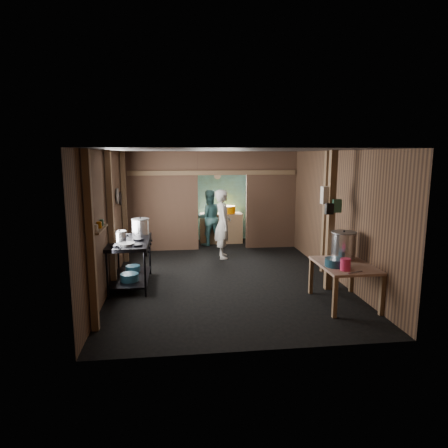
{
  "coord_description": "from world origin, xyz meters",
  "views": [
    {
      "loc": [
        -0.99,
        -8.18,
        2.52
      ],
      "look_at": [
        0.0,
        -0.2,
        1.1
      ],
      "focal_mm": 31.63,
      "sensor_mm": 36.0,
      "label": 1
    }
  ],
  "objects": [
    {
      "name": "floor",
      "position": [
        0.0,
        0.0,
        0.0
      ],
      "size": [
        4.5,
        7.0,
        0.0
      ],
      "primitive_type": "cube",
      "color": "black",
      "rests_on": "ground"
    },
    {
      "name": "ceiling",
      "position": [
        0.0,
        0.0,
        2.6
      ],
      "size": [
        4.5,
        7.0,
        0.0
      ],
      "primitive_type": "cube",
      "color": "#262423",
      "rests_on": "ground"
    },
    {
      "name": "wall_back",
      "position": [
        0.0,
        3.5,
        1.3
      ],
      "size": [
        4.5,
        0.0,
        2.6
      ],
      "primitive_type": "cube",
      "color": "brown",
      "rests_on": "ground"
    },
    {
      "name": "wall_front",
      "position": [
        0.0,
        -3.5,
        1.3
      ],
      "size": [
        4.5,
        0.0,
        2.6
      ],
      "primitive_type": "cube",
      "color": "brown",
      "rests_on": "ground"
    },
    {
      "name": "wall_left",
      "position": [
        -2.25,
        0.0,
        1.3
      ],
      "size": [
        0.0,
        7.0,
        2.6
      ],
      "primitive_type": "cube",
      "color": "brown",
      "rests_on": "ground"
    },
    {
      "name": "wall_right",
      "position": [
        2.25,
        0.0,
        1.3
      ],
      "size": [
        0.0,
        7.0,
        2.6
      ],
      "primitive_type": "cube",
      "color": "brown",
      "rests_on": "ground"
    },
    {
      "name": "partition_left",
      "position": [
        -1.32,
        2.2,
        1.3
      ],
      "size": [
        1.85,
        0.1,
        2.6
      ],
      "primitive_type": "cube",
      "color": "brown",
      "rests_on": "floor"
    },
    {
      "name": "partition_right",
      "position": [
        1.57,
        2.2,
        1.3
      ],
      "size": [
        1.35,
        0.1,
        2.6
      ],
      "primitive_type": "cube",
      "color": "brown",
      "rests_on": "floor"
    },
    {
      "name": "partition_header",
      "position": [
        0.25,
        2.2,
        2.3
      ],
      "size": [
        1.3,
        0.1,
        0.6
      ],
      "primitive_type": "cube",
      "color": "brown",
      "rests_on": "wall_back"
    },
    {
      "name": "turquoise_panel",
      "position": [
        0.0,
        3.44,
        1.25
      ],
      "size": [
        4.4,
        0.06,
        2.5
      ],
      "primitive_type": "cube",
      "color": "#6CC5C5",
      "rests_on": "wall_back"
    },
    {
      "name": "back_counter",
      "position": [
        0.3,
        2.95,
        0.42
      ],
      "size": [
        1.2,
        0.5,
        0.85
      ],
      "primitive_type": "cube",
      "color": "brown",
      "rests_on": "floor"
    },
    {
      "name": "wall_clock",
      "position": [
        0.25,
        3.4,
        1.9
      ],
      "size": [
        0.2,
        0.03,
        0.2
      ],
      "primitive_type": "cylinder",
      "rotation": [
        1.57,
        0.0,
        0.0
      ],
      "color": "silver",
      "rests_on": "wall_back"
    },
    {
      "name": "post_left_a",
      "position": [
        -2.18,
        -2.6,
        1.3
      ],
      "size": [
        0.1,
        0.12,
        2.6
      ],
      "primitive_type": "cube",
      "color": "brown",
      "rests_on": "floor"
    },
    {
      "name": "post_left_b",
      "position": [
        -2.18,
        -0.8,
        1.3
      ],
      "size": [
        0.1,
        0.12,
        2.6
      ],
      "primitive_type": "cube",
      "color": "brown",
      "rests_on": "floor"
    },
    {
      "name": "post_left_c",
      "position": [
        -2.18,
        1.2,
        1.3
      ],
      "size": [
        0.1,
        0.12,
        2.6
      ],
      "primitive_type": "cube",
      "color": "brown",
      "rests_on": "floor"
    },
    {
      "name": "post_right",
      "position": [
        2.18,
        -0.2,
        1.3
      ],
      "size": [
        0.1,
        0.12,
        2.6
      ],
      "primitive_type": "cube",
      "color": "brown",
      "rests_on": "floor"
    },
    {
      "name": "post_free",
      "position": [
        1.85,
        -1.3,
        1.3
      ],
      "size": [
        0.12,
        0.12,
        2.6
      ],
      "primitive_type": "cube",
      "color": "brown",
      "rests_on": "floor"
    },
    {
      "name": "cross_beam",
      "position": [
        0.0,
        2.15,
        2.05
      ],
      "size": [
        4.4,
        0.12,
        0.12
      ],
      "primitive_type": "cube",
      "color": "brown",
      "rests_on": "wall_left"
    },
    {
      "name": "pan_lid_big",
      "position": [
        -2.21,
        0.4,
        1.65
      ],
      "size": [
        0.03,
        0.34,
        0.34
      ],
      "primitive_type": "cylinder",
      "rotation": [
        0.0,
        1.57,
        0.0
      ],
      "color": "slate",
      "rests_on": "wall_left"
    },
    {
      "name": "pan_lid_small",
      "position": [
        -2.21,
        0.8,
        1.55
      ],
      "size": [
        0.03,
        0.3,
        0.3
      ],
      "primitive_type": "cylinder",
      "rotation": [
        0.0,
        1.57,
        0.0
      ],
      "color": "black",
      "rests_on": "wall_left"
    },
    {
      "name": "wall_shelf",
      "position": [
        -2.15,
        -2.1,
        1.4
      ],
      "size": [
        0.14,
        0.8,
        0.03
      ],
      "primitive_type": "cube",
      "color": "brown",
      "rests_on": "wall_left"
    },
    {
      "name": "jar_white",
      "position": [
        -2.15,
        -2.35,
        1.47
      ],
      "size": [
        0.07,
        0.07,
        0.1
      ],
      "primitive_type": "cylinder",
      "color": "silver",
      "rests_on": "wall_shelf"
    },
    {
      "name": "jar_yellow",
      "position": [
        -2.15,
        -2.1,
        1.47
      ],
      "size": [
        0.08,
        0.08,
        0.1
      ],
      "primitive_type": "cylinder",
      "color": "#C56A00",
      "rests_on": "wall_shelf"
    },
    {
      "name": "jar_green",
      "position": [
        -2.15,
        -1.88,
        1.47
      ],
      "size": [
        0.06,
        0.06,
        0.1
      ],
      "primitive_type": "cylinder",
      "color": "#316248",
      "rests_on": "wall_shelf"
    },
    {
      "name": "bag_white",
      "position": [
        1.8,
        -1.22,
        1.78
      ],
      "size": [
        0.22,
        0.15,
        0.32
      ],
      "primitive_type": "cube",
      "color": "silver",
      "rests_on": "post_free"
    },
    {
      "name": "bag_green",
      "position": [
        1.92,
        -1.36,
        1.6
      ],
      "size": [
        0.16,
        0.12,
        0.24
      ],
      "primitive_type": "cube",
      "color": "#316248",
      "rests_on": "post_free"
    },
    {
      "name": "bag_black",
      "position": [
        1.78,
        -1.38,
        1.55
      ],
      "size": [
        0.14,
        0.1,
        0.2
      ],
      "primitive_type": "cube",
      "color": "black",
      "rests_on": "post_free"
    },
    {
      "name": "gas_range",
      "position": [
        -1.88,
        -0.63,
        0.45
      ],
      "size": [
        0.78,
        1.52,
        0.9
      ],
      "primitive_type": null,
      "color": "black",
      "rests_on": "floor"
    },
    {
      "name": "prep_table",
      "position": [
        1.83,
        -2.06,
        0.35
      ],
      "size": [
        0.86,
        1.19,
        0.7
      ],
      "primitive_type": null,
      "color": "tan",
      "rests_on": "floor"
    },
    {
      "name": "stove_pot_large",
      "position": [
        -1.71,
        -0.1,
        1.05
      ],
      "size": [
        0.38,
        0.38,
        0.36
      ],
      "primitive_type": null,
      "rotation": [
        0.0,
        0.0,
        -0.08
      ],
      "color": "silver",
      "rests_on": "gas_range"
    },
    {
      "name": "stove_pot_med",
      "position": [
        -2.05,
        -0.7,
        0.99
      ],
      "size": [
        0.28,
        0.28,
        0.22
      ],
      "primitive_type": null,
      "rotation": [
        0.0,
        0.0,
        -0.1
      ],
      "color": "silver",
      "rests_on": "gas_range"
    },
    {
      "name": "frying_pan",
      "position": [
        -1.88,
        -1.06,
        0.92
      ],
      "size": [
        0.46,
        0.58,
        0.07
      ],
      "primitive_type": null,
      "rotation": [
        0.0,
        0.0,
        0.4
      ],
      "color": "slate",
      "rests_on": "gas_range"
    },
    {
      "name": "blue_tub_front",
      "position": [
        -1.88,
        -0.89,
        0.24
      ],
      "size": [
        0.34,
        0.34,
        0.14
      ],
      "primitive_type": "cylinder",
      "color": "#1B4154",
      "rests_on": "gas_range"
    },
    {
      "name": "blue_tub_back",
      "position": [
        -1.88,
        -0.26,
        0.23
      ],
      "size": [
        0.29,
        0.29,
        0.12
      ],
      "primitive_type": "cylinder",
      "color": "#1B4154",
      "rests_on": "gas_range"
    },
    {
      "name": "stock_pot",
      "position": [
        1.93,
        -1.74,
        0.94
      ],
      "size": [
        0.58,
        0.58,
        0.51
      ],
      "primitive_type": null,
      "rotation": [
        0.0,
        0.0,
        0.42
      ],
      "color": "silver",
      "rests_on": "prep_table"
    },
    {
      "name": "wash_basin",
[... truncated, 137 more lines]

